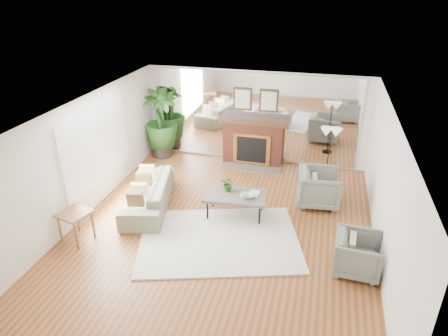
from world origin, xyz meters
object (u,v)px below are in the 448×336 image
(fireplace, at_px, (253,141))
(potted_ficus, at_px, (161,121))
(armchair_front, at_px, (358,254))
(coffee_table, at_px, (235,196))
(sofa, at_px, (148,194))
(floor_lamp, at_px, (331,137))
(side_table, at_px, (75,217))
(armchair_back, at_px, (319,188))

(fireplace, height_order, potted_ficus, fireplace)
(armchair_front, bearing_deg, fireplace, 36.59)
(coffee_table, distance_m, armchair_front, 2.75)
(sofa, distance_m, floor_lamp, 4.40)
(armchair_front, distance_m, floor_lamp, 3.29)
(side_table, bearing_deg, armchair_back, 29.71)
(side_table, bearing_deg, sofa, 60.87)
(side_table, height_order, floor_lamp, floor_lamp)
(sofa, xyz_separation_m, potted_ficus, (-0.78, 2.72, 0.72))
(sofa, distance_m, armchair_front, 4.55)
(armchair_back, xyz_separation_m, floor_lamp, (0.14, 0.91, 0.88))
(coffee_table, relative_size, sofa, 0.62)
(armchair_back, relative_size, armchair_front, 1.16)
(fireplace, bearing_deg, coffee_table, -86.98)
(potted_ficus, bearing_deg, sofa, -73.88)
(coffee_table, distance_m, side_table, 3.23)
(armchair_front, xyz_separation_m, floor_lamp, (-0.61, 3.10, 0.94))
(coffee_table, bearing_deg, armchair_back, 29.26)
(fireplace, xyz_separation_m, armchair_back, (1.85, -1.80, -0.24))
(armchair_back, bearing_deg, potted_ficus, 64.26)
(fireplace, relative_size, coffee_table, 1.50)
(coffee_table, distance_m, armchair_back, 1.96)
(coffee_table, bearing_deg, armchair_front, -26.57)
(coffee_table, relative_size, armchair_back, 1.50)
(fireplace, distance_m, potted_ficus, 2.63)
(side_table, relative_size, potted_ficus, 0.34)
(fireplace, relative_size, armchair_front, 2.60)
(side_table, xyz_separation_m, floor_lamp, (4.64, 3.48, 0.78))
(potted_ficus, relative_size, floor_lamp, 1.29)
(armchair_front, height_order, side_table, armchair_front)
(potted_ficus, distance_m, floor_lamp, 4.65)
(sofa, relative_size, floor_lamp, 1.46)
(floor_lamp, bearing_deg, fireplace, 155.87)
(fireplace, xyz_separation_m, potted_ficus, (-2.60, -0.16, 0.39))
(floor_lamp, bearing_deg, coffee_table, -134.60)
(coffee_table, xyz_separation_m, sofa, (-1.96, -0.12, -0.16))
(sofa, height_order, armchair_back, armchair_back)
(potted_ficus, bearing_deg, floor_lamp, -9.06)
(armchair_back, height_order, potted_ficus, potted_ficus)
(armchair_back, distance_m, floor_lamp, 1.28)
(sofa, xyz_separation_m, side_table, (-0.83, -1.50, 0.19))
(floor_lamp, bearing_deg, sofa, -152.46)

